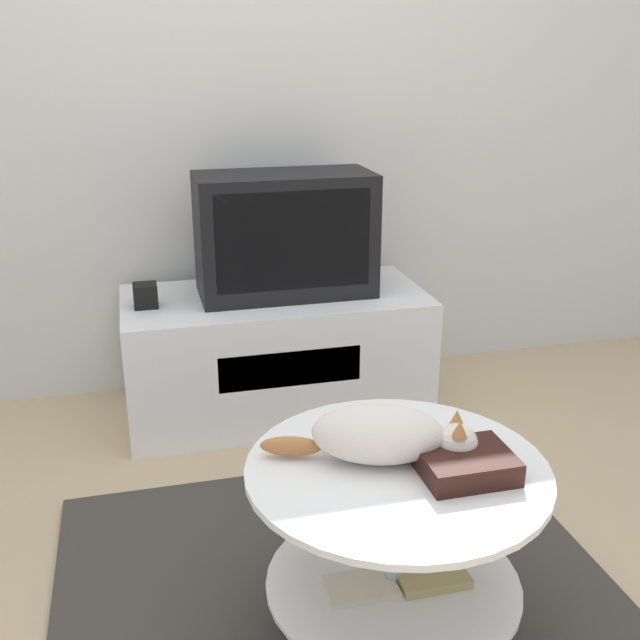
{
  "coord_description": "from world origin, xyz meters",
  "views": [
    {
      "loc": [
        -0.46,
        -1.47,
        1.41
      ],
      "look_at": [
        0.08,
        0.66,
        0.62
      ],
      "focal_mm": 42.0,
      "sensor_mm": 36.0,
      "label": 1
    }
  ],
  "objects_px": {
    "tv": "(285,235)",
    "cat": "(385,436)",
    "speaker": "(145,296)",
    "dvd_box": "(466,464)"
  },
  "relations": [
    {
      "from": "tv",
      "to": "cat",
      "type": "height_order",
      "value": "tv"
    },
    {
      "from": "tv",
      "to": "cat",
      "type": "bearing_deg",
      "value": -91.71
    },
    {
      "from": "speaker",
      "to": "dvd_box",
      "type": "bearing_deg",
      "value": -64.41
    },
    {
      "from": "speaker",
      "to": "cat",
      "type": "relative_size",
      "value": 0.18
    },
    {
      "from": "tv",
      "to": "cat",
      "type": "xyz_separation_m",
      "value": [
        -0.04,
        -1.32,
        -0.17
      ]
    },
    {
      "from": "tv",
      "to": "dvd_box",
      "type": "distance_m",
      "value": 1.45
    },
    {
      "from": "tv",
      "to": "speaker",
      "type": "height_order",
      "value": "tv"
    },
    {
      "from": "speaker",
      "to": "cat",
      "type": "xyz_separation_m",
      "value": [
        0.51,
        -1.29,
        0.02
      ]
    },
    {
      "from": "cat",
      "to": "speaker",
      "type": "bearing_deg",
      "value": 129.07
    },
    {
      "from": "speaker",
      "to": "dvd_box",
      "type": "relative_size",
      "value": 0.43
    }
  ]
}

